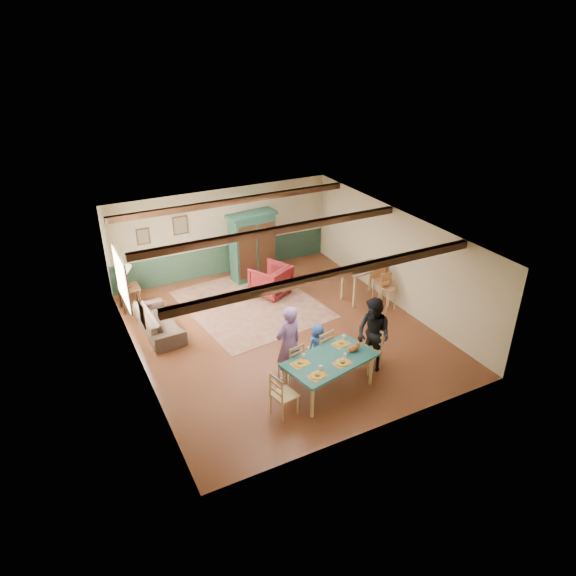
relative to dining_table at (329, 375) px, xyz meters
name	(u,v)px	position (x,y,z in m)	size (l,w,h in m)	color
floor	(282,331)	(0.15, 2.57, -0.40)	(8.00, 8.00, 0.00)	#582918
wall_back	(223,232)	(0.15, 6.57, 0.95)	(7.00, 0.02, 2.70)	beige
wall_left	(137,318)	(-3.35, 2.57, 0.95)	(0.02, 8.00, 2.70)	beige
wall_right	(396,258)	(3.65, 2.57, 0.95)	(0.02, 8.00, 2.70)	beige
ceiling	(281,233)	(0.15, 2.57, 2.30)	(7.00, 8.00, 0.02)	silver
wainscot_back	(225,259)	(0.15, 6.55, 0.05)	(6.95, 0.03, 0.90)	#213D2D
ceiling_beam_front	(333,274)	(0.15, 0.27, 2.21)	(6.95, 0.16, 0.16)	black
ceiling_beam_mid	(273,231)	(0.15, 2.97, 2.21)	(6.95, 0.16, 0.16)	black
ceiling_beam_back	(233,201)	(0.15, 5.57, 2.21)	(6.95, 0.16, 0.16)	black
window_left	(121,278)	(-3.32, 4.27, 1.15)	(0.06, 1.60, 1.30)	white
picture_left_wall	(142,314)	(-3.32, 1.97, 1.35)	(0.04, 0.42, 0.52)	gray
picture_back_a	(180,225)	(-1.15, 6.54, 1.40)	(0.45, 0.04, 0.55)	gray
picture_back_b	(143,236)	(-2.25, 6.54, 1.25)	(0.38, 0.04, 0.48)	gray
dining_table	(329,375)	(0.00, 0.00, 0.00)	(1.90, 1.06, 0.79)	#1C5B57
dining_chair_far_left	(291,362)	(-0.57, 0.66, 0.11)	(0.44, 0.46, 1.00)	tan
dining_chair_far_right	(320,348)	(0.26, 0.83, 0.11)	(0.44, 0.46, 1.00)	tan
dining_chair_end_left	(284,394)	(-1.19, -0.25, 0.11)	(0.44, 0.46, 1.00)	tan
dining_chair_end_right	(369,350)	(1.19, 0.25, 0.11)	(0.44, 0.46, 1.00)	tan
person_man	(289,344)	(-0.59, 0.74, 0.51)	(0.66, 0.44, 1.82)	#8961A7
person_woman	(373,335)	(1.29, 0.27, 0.48)	(0.85, 0.66, 1.74)	black
person_child	(317,345)	(0.24, 0.91, 0.13)	(0.52, 0.34, 1.06)	#264F9A
cat	(353,348)	(0.59, 0.02, 0.49)	(0.38, 0.15, 0.19)	#D16124
place_setting_near_left	(318,374)	(-0.51, -0.38, 0.45)	(0.42, 0.32, 0.11)	gold
place_setting_near_center	(342,361)	(0.16, -0.24, 0.45)	(0.42, 0.32, 0.11)	gold
place_setting_far_left	(300,362)	(-0.62, 0.14, 0.45)	(0.42, 0.32, 0.11)	gold
place_setting_far_right	(341,342)	(0.51, 0.38, 0.45)	(0.42, 0.32, 0.11)	gold
area_rug	(251,304)	(0.03, 4.24, -0.39)	(3.33, 3.95, 0.01)	#C2AE8D
armoire	(253,246)	(0.80, 5.80, 0.65)	(1.48, 0.59, 2.10)	#143428
armchair	(271,280)	(0.81, 4.56, 0.05)	(0.96, 0.98, 0.90)	#480E14
sofa	(158,321)	(-2.62, 4.01, -0.10)	(2.04, 0.80, 0.59)	#3A2C24
end_table	(130,298)	(-3.01, 5.52, -0.06)	(0.55, 0.55, 0.67)	black
table_lamp	(127,277)	(-3.01, 5.52, 0.58)	(0.34, 0.34, 0.61)	beige
counter_table	(363,283)	(3.01, 3.13, 0.10)	(1.19, 0.69, 0.99)	tan
bar_stool_left	(382,286)	(3.22, 2.54, 0.21)	(0.43, 0.48, 1.22)	#BC7C49
bar_stool_right	(389,292)	(3.29, 2.31, 0.11)	(0.36, 0.39, 1.01)	#BC7C49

